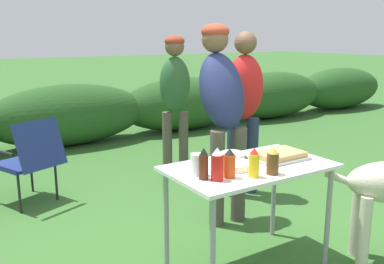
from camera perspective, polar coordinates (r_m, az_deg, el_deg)
The scene contains 15 objects.
shrub_hedge at distance 6.50m, azimuth -16.12°, elevation 2.20°, with size 14.40×0.90×0.89m.
folding_table at distance 2.89m, azimuth 7.67°, elevation -5.88°, with size 1.10×0.64×0.74m.
food_tray at distance 3.03m, azimuth 11.50°, elevation -3.13°, with size 0.38×0.27×0.06m.
plate_stack at distance 2.79m, azimuth 5.62°, elevation -4.44°, with size 0.23×0.23×0.04m, color white.
mixing_bowl at distance 3.00m, azimuth 5.37°, elevation -3.02°, with size 0.19×0.19×0.06m, color #ADBC99.
paper_cup_stack at distance 2.63m, azimuth 0.67°, elevation -4.36°, with size 0.08×0.08×0.13m, color white.
ketchup_bottle at distance 2.54m, azimuth 3.38°, elevation -4.39°, with size 0.07×0.07×0.20m.
bbq_sauce_bottle at distance 2.55m, azimuth 1.56°, elevation -4.33°, with size 0.06×0.06×0.20m.
beer_bottle at distance 2.69m, azimuth 10.67°, elevation -3.88°, with size 0.08×0.08×0.17m.
hot_sauce_bottle at distance 2.59m, azimuth 5.01°, elevation -4.25°, with size 0.07×0.07×0.18m.
mustard_bottle at distance 2.62m, azimuth 8.25°, elevation -4.12°, with size 0.06×0.06×0.18m.
standing_person_in_navy_coat at distance 3.60m, azimuth 4.03°, elevation 4.19°, with size 0.44×0.55×1.68m.
standing_person_in_gray_fleece at distance 4.72m, azimuth -2.29°, elevation 5.55°, with size 0.40×0.35×1.58m.
standing_person_in_dark_puffer at distance 4.21m, azimuth 6.94°, elevation 4.27°, with size 0.43×0.34×1.62m.
camp_chair_green_behind_table at distance 4.29m, azimuth -20.76°, elevation -3.15°, with size 0.65×0.72×0.83m.
Camera 1 is at (-1.79, -2.08, 1.58)m, focal length 40.00 mm.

